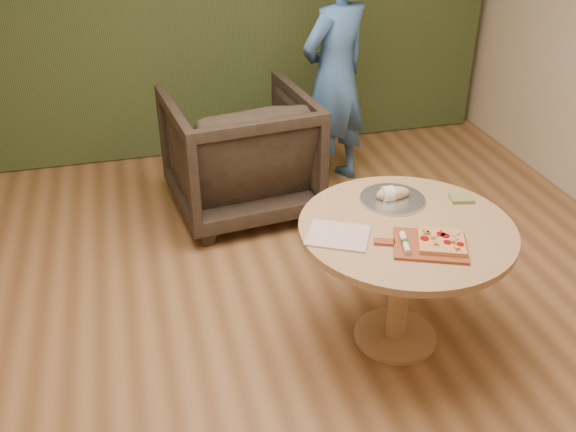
# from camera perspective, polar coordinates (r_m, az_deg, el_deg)

# --- Properties ---
(room_shell) EXTENTS (5.04, 6.04, 2.84)m
(room_shell) POSITION_cam_1_polar(r_m,az_deg,el_deg) (2.85, 3.07, 8.68)
(room_shell) COLOR #98663C
(room_shell) RESTS_ON ground
(pedestal_table) EXTENTS (1.11, 1.11, 0.75)m
(pedestal_table) POSITION_cam_1_polar(r_m,az_deg,el_deg) (3.41, 10.31, -2.84)
(pedestal_table) COLOR tan
(pedestal_table) RESTS_ON ground
(pizza_paddle) EXTENTS (0.47, 0.39, 0.01)m
(pizza_paddle) POSITION_cam_1_polar(r_m,az_deg,el_deg) (3.18, 12.32, -2.55)
(pizza_paddle) COLOR brown
(pizza_paddle) RESTS_ON pedestal_table
(flatbread_pizza) EXTENTS (0.29, 0.29, 0.04)m
(flatbread_pizza) POSITION_cam_1_polar(r_m,az_deg,el_deg) (3.19, 13.49, -2.21)
(flatbread_pizza) COLOR #DD9C56
(flatbread_pizza) RESTS_ON pizza_paddle
(cutlery_roll) EXTENTS (0.07, 0.20, 0.03)m
(cutlery_roll) POSITION_cam_1_polar(r_m,az_deg,el_deg) (3.14, 10.36, -2.32)
(cutlery_roll) COLOR beige
(cutlery_roll) RESTS_ON pizza_paddle
(newspaper) EXTENTS (0.38, 0.36, 0.01)m
(newspaper) POSITION_cam_1_polar(r_m,az_deg,el_deg) (3.20, 4.48, -1.74)
(newspaper) COLOR white
(newspaper) RESTS_ON pedestal_table
(serving_tray) EXTENTS (0.36, 0.36, 0.02)m
(serving_tray) POSITION_cam_1_polar(r_m,az_deg,el_deg) (3.55, 9.26, 1.48)
(serving_tray) COLOR silver
(serving_tray) RESTS_ON pedestal_table
(bread_roll) EXTENTS (0.19, 0.09, 0.09)m
(bread_roll) POSITION_cam_1_polar(r_m,az_deg,el_deg) (3.53, 9.18, 1.98)
(bread_roll) COLOR tan
(bread_roll) RESTS_ON serving_tray
(green_packet) EXTENTS (0.14, 0.12, 0.02)m
(green_packet) POSITION_cam_1_polar(r_m,az_deg,el_deg) (3.63, 15.15, 1.53)
(green_packet) COLOR #54642D
(green_packet) RESTS_ON pedestal_table
(armchair) EXTENTS (1.09, 1.03, 1.02)m
(armchair) POSITION_cam_1_polar(r_m,az_deg,el_deg) (4.73, -4.34, 6.11)
(armchair) COLOR black
(armchair) RESTS_ON ground
(person_standing) EXTENTS (0.78, 0.69, 1.79)m
(person_standing) POSITION_cam_1_polar(r_m,az_deg,el_deg) (5.01, 4.20, 12.27)
(person_standing) COLOR #396399
(person_standing) RESTS_ON ground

